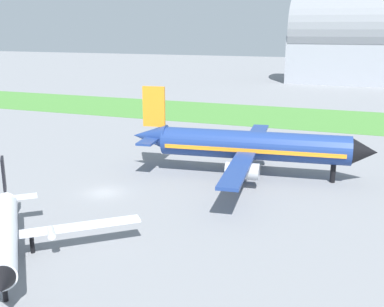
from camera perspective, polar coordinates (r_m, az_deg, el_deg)
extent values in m
plane|color=gray|center=(61.53, -10.46, -4.67)|extent=(600.00, 600.00, 0.00)
cube|color=#478438|center=(116.70, 5.14, 4.80)|extent=(360.00, 28.00, 0.08)
cylinder|color=silver|center=(45.55, -21.63, -9.02)|extent=(12.10, 13.71, 2.23)
cone|color=black|center=(37.49, -21.92, -14.36)|extent=(3.11, 3.12, 2.19)
cone|color=silver|center=(54.22, -21.45, -4.87)|extent=(3.56, 3.68, 2.01)
cube|color=black|center=(45.61, -21.61, -9.21)|extent=(11.56, 13.05, 0.31)
cube|color=silver|center=(46.18, -13.88, -8.56)|extent=(10.38, 9.14, 0.22)
cylinder|color=#B7BABF|center=(45.49, -16.59, -9.13)|extent=(1.70, 1.82, 0.71)
cube|color=black|center=(53.01, -21.72, -2.35)|extent=(1.50, 1.71, 3.57)
cube|color=silver|center=(53.76, -19.78, -4.94)|extent=(3.25, 3.04, 0.18)
cylinder|color=black|center=(40.35, -21.57, -15.22)|extent=(0.40, 0.40, 1.56)
cylinder|color=black|center=(47.26, -18.66, -10.38)|extent=(0.40, 0.40, 1.56)
cylinder|color=navy|center=(66.37, 7.42, 0.97)|extent=(26.30, 6.93, 3.98)
cone|color=black|center=(66.39, 19.90, 0.20)|extent=(4.04, 4.28, 3.90)
cone|color=navy|center=(69.54, -5.09, 2.10)|extent=(5.44, 4.13, 3.58)
cube|color=orange|center=(66.44, 7.41, 0.72)|extent=(24.88, 6.84, 0.56)
cube|color=navy|center=(75.00, 7.64, 2.03)|extent=(4.50, 17.52, 0.40)
cube|color=navy|center=(58.32, 5.68, -1.63)|extent=(4.50, 17.52, 0.40)
cylinder|color=#B7BABF|center=(72.31, 7.31, 0.40)|extent=(4.56, 2.67, 2.19)
cylinder|color=#B7BABF|center=(61.70, 6.07, -2.10)|extent=(4.56, 2.67, 2.19)
cube|color=orange|center=(68.48, -4.60, 5.65)|extent=(3.29, 0.85, 5.78)
cube|color=navy|center=(71.68, -3.88, 2.43)|extent=(2.73, 5.27, 0.32)
cube|color=navy|center=(67.01, -5.20, 1.52)|extent=(2.73, 5.27, 0.32)
cylinder|color=black|center=(66.94, 16.58, -2.30)|extent=(0.72, 0.72, 2.53)
cylinder|color=black|center=(70.40, 6.17, -0.92)|extent=(0.72, 0.72, 2.53)
cylinder|color=black|center=(64.47, 5.40, -2.39)|extent=(0.72, 0.72, 2.53)
cube|color=#9399A3|center=(191.89, 19.47, 10.58)|extent=(51.59, 23.41, 17.47)
cylinder|color=gray|center=(191.54, 19.76, 13.87)|extent=(50.55, 25.75, 25.75)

